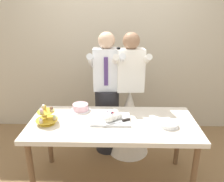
% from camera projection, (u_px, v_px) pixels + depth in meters
% --- Properties ---
extents(ground_plane, '(8.00, 8.00, 0.00)m').
position_uv_depth(ground_plane, '(113.00, 180.00, 2.70)').
color(ground_plane, olive).
extents(rear_wall, '(5.20, 0.10, 2.90)m').
position_uv_depth(rear_wall, '(115.00, 41.00, 3.50)').
color(rear_wall, beige).
rests_on(rear_wall, ground_plane).
extents(dessert_table, '(1.80, 0.80, 0.78)m').
position_uv_depth(dessert_table, '(113.00, 128.00, 2.46)').
color(dessert_table, silver).
rests_on(dessert_table, ground_plane).
extents(cupcake_stand, '(0.23, 0.23, 0.21)m').
position_uv_depth(cupcake_stand, '(46.00, 117.00, 2.38)').
color(cupcake_stand, gold).
rests_on(cupcake_stand, dessert_table).
extents(main_cake_tray, '(0.42, 0.33, 0.12)m').
position_uv_depth(main_cake_tray, '(111.00, 117.00, 2.45)').
color(main_cake_tray, silver).
rests_on(main_cake_tray, dessert_table).
extents(plate_stack, '(0.21, 0.21, 0.04)m').
position_uv_depth(plate_stack, '(168.00, 124.00, 2.34)').
color(plate_stack, white).
rests_on(plate_stack, dessert_table).
extents(round_cake, '(0.24, 0.24, 0.08)m').
position_uv_depth(round_cake, '(81.00, 107.00, 2.69)').
color(round_cake, white).
rests_on(round_cake, dessert_table).
extents(person_groom, '(0.48, 0.50, 1.66)m').
position_uv_depth(person_groom, '(107.00, 101.00, 3.04)').
color(person_groom, '#232328').
rests_on(person_groom, ground_plane).
extents(person_bride, '(0.56, 0.56, 1.66)m').
position_uv_depth(person_bride, '(129.00, 113.00, 3.07)').
color(person_bride, white).
rests_on(person_bride, ground_plane).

